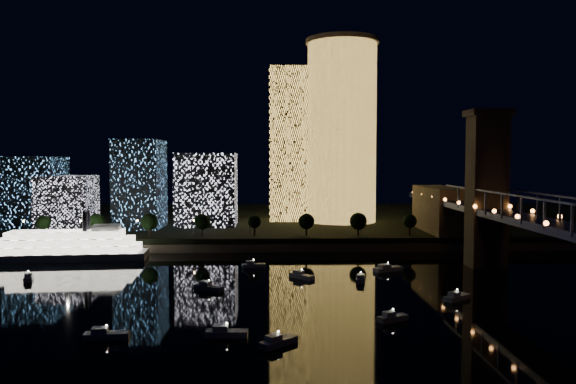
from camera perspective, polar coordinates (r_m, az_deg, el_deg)
name	(u,v)px	position (r m, az deg, el deg)	size (l,w,h in m)	color
ground	(287,310)	(130.69, -0.11, -11.94)	(520.00, 520.00, 0.00)	black
far_bank	(278,221)	(287.80, -1.00, -3.00)	(420.00, 160.00, 5.00)	black
seawall	(281,247)	(210.63, -0.73, -5.63)	(420.00, 6.00, 3.00)	#6B5E4C
tower_cylindrical	(342,131)	(265.15, 5.48, 6.19)	(34.00, 34.00, 84.78)	#FFC251
tower_rectangular	(293,145)	(272.44, 0.50, 4.82)	(22.83, 22.83, 72.64)	#FFC251
midrise_blocks	(121,190)	(255.97, -16.56, 0.18)	(98.94, 31.51, 37.65)	white
truss_bridge	(561,236)	(147.82, 25.99, -4.06)	(13.00, 266.00, 50.00)	navy
riverboat	(59,247)	(207.44, -22.25, -5.21)	(58.06, 16.57, 17.26)	silver
motorboats	(279,292)	(143.93, -0.89, -10.16)	(120.69, 79.79, 2.78)	silver
esplanade_trees	(198,222)	(217.18, -9.17, -3.01)	(165.85, 6.69, 8.85)	black
street_lamps	(194,224)	(223.56, -9.55, -3.21)	(132.70, 0.70, 5.65)	black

